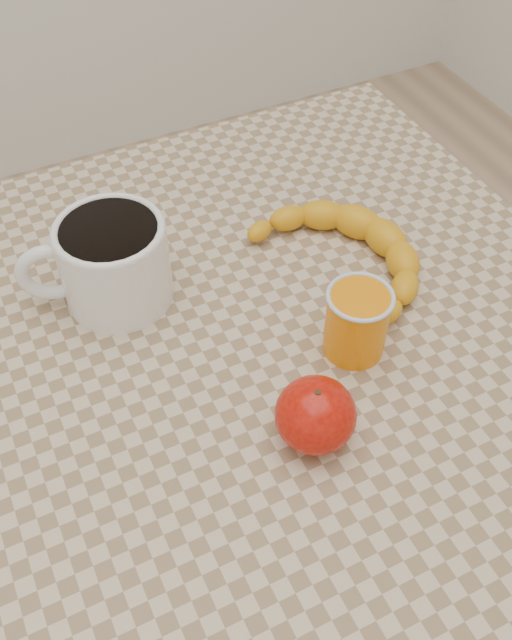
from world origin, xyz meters
name	(u,v)px	position (x,y,z in m)	size (l,w,h in m)	color
ground	(256,589)	(0.00, 0.00, 0.00)	(3.00, 3.00, 0.00)	tan
table	(256,378)	(0.00, 0.00, 0.66)	(0.80, 0.80, 0.75)	#C6AF8C
coffee_mug	(111,260)	(-0.12, 0.12, 0.81)	(0.18, 0.15, 0.11)	white
orange_juice_glass	(357,321)	(0.09, -0.07, 0.79)	(0.07, 0.07, 0.08)	orange
apple	(315,415)	(-0.01, -0.15, 0.79)	(0.10, 0.10, 0.07)	#960905
banana	(347,252)	(0.15, 0.05, 0.77)	(0.23, 0.29, 0.04)	gold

